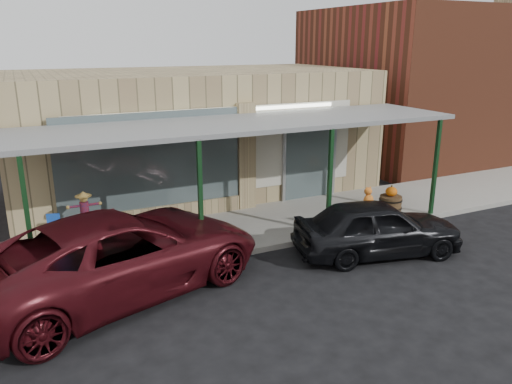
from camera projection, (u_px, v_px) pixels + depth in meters
name	position (u px, v px, depth m)	size (l,w,h in m)	color
ground	(312.00, 284.00, 11.01)	(120.00, 120.00, 0.00)	black
sidewalk	(245.00, 228.00, 14.10)	(40.00, 3.20, 0.15)	gray
storefront	(191.00, 132.00, 17.46)	(12.00, 6.25, 4.20)	tan
awning	(245.00, 125.00, 13.22)	(12.00, 3.00, 3.04)	slate
block_buildings_near	(232.00, 80.00, 18.70)	(61.00, 8.00, 8.00)	brown
barrel_scarecrow	(86.00, 227.00, 12.62)	(0.84, 0.71, 1.42)	brown
barrel_pumpkin	(391.00, 201.00, 15.30)	(0.70, 0.70, 0.80)	brown
handicap_sign	(55.00, 234.00, 11.05)	(0.28, 0.10, 1.37)	gray
parked_sedan	(377.00, 228.00, 12.37)	(4.41, 2.51, 1.49)	black
car_maroon	(120.00, 253.00, 10.47)	(2.88, 6.24, 1.74)	#440D13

